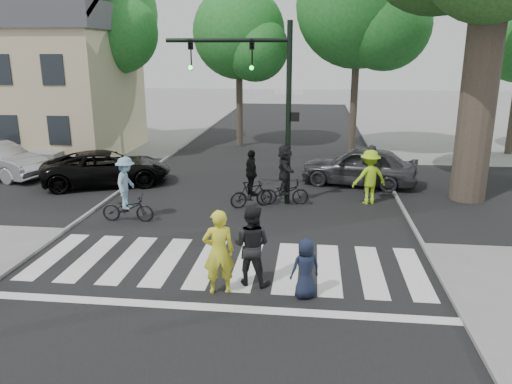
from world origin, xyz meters
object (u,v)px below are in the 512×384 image
at_px(pedestrian_woman, 219,252).
at_px(car_grey, 359,166).
at_px(pedestrian_adult, 251,245).
at_px(cyclist_mid, 252,184).
at_px(pedestrian_child, 306,269).
at_px(traffic_signal, 263,88).
at_px(cyclist_left, 127,194).
at_px(car_suv, 107,168).
at_px(cyclist_right, 285,178).

bearing_deg(pedestrian_woman, car_grey, -128.47).
distance_m(pedestrian_adult, cyclist_mid, 5.73).
relative_size(pedestrian_child, cyclist_mid, 0.68).
xyz_separation_m(pedestrian_woman, car_grey, (3.74, 9.57, -0.18)).
bearing_deg(traffic_signal, cyclist_left, -148.64).
height_order(car_suv, car_grey, car_grey).
xyz_separation_m(pedestrian_child, pedestrian_adult, (-1.22, 0.52, 0.26)).
distance_m(cyclist_mid, car_grey, 5.08).
distance_m(cyclist_left, cyclist_right, 5.21).
height_order(pedestrian_adult, car_suv, pedestrian_adult).
height_order(pedestrian_woman, car_suv, pedestrian_woman).
height_order(traffic_signal, car_grey, traffic_signal).
distance_m(traffic_signal, car_suv, 7.28).
distance_m(car_suv, car_grey, 9.84).
xyz_separation_m(traffic_signal, cyclist_left, (-3.91, -2.38, -3.02)).
relative_size(traffic_signal, cyclist_left, 2.96).
relative_size(cyclist_left, cyclist_right, 0.98).
distance_m(pedestrian_child, car_suv, 11.57).
bearing_deg(pedestrian_adult, pedestrian_child, 168.45).
xyz_separation_m(pedestrian_child, car_grey, (1.89, 9.57, 0.10)).
bearing_deg(car_grey, traffic_signal, -38.21).
height_order(traffic_signal, cyclist_mid, traffic_signal).
bearing_deg(cyclist_right, car_suv, 165.49).
distance_m(pedestrian_woman, cyclist_right, 6.71).
bearing_deg(pedestrian_woman, pedestrian_child, 162.91).
relative_size(pedestrian_woman, cyclist_left, 0.93).
distance_m(pedestrian_woman, car_grey, 10.28).
bearing_deg(cyclist_left, traffic_signal, 31.36).
relative_size(pedestrian_child, car_grey, 0.30).
relative_size(traffic_signal, car_grey, 1.35).
relative_size(traffic_signal, pedestrian_woman, 3.18).
bearing_deg(cyclist_mid, pedestrian_adult, -82.95).
distance_m(cyclist_right, car_suv, 7.29).
height_order(pedestrian_child, cyclist_mid, cyclist_mid).
xyz_separation_m(cyclist_mid, cyclist_right, (1.08, 0.43, 0.12)).
bearing_deg(pedestrian_adult, pedestrian_woman, 51.14).
bearing_deg(cyclist_left, pedestrian_child, -38.12).
xyz_separation_m(cyclist_left, cyclist_mid, (3.59, 1.88, -0.08)).
bearing_deg(car_suv, pedestrian_adult, -161.34).
bearing_deg(cyclist_left, pedestrian_woman, -49.75).
bearing_deg(pedestrian_child, cyclist_right, -106.12).
distance_m(pedestrian_child, car_grey, 9.76).
height_order(cyclist_mid, car_grey, cyclist_mid).
relative_size(cyclist_right, car_grey, 0.47).
height_order(traffic_signal, pedestrian_child, traffic_signal).
xyz_separation_m(pedestrian_adult, car_suv, (-6.67, 7.94, -0.25)).
distance_m(pedestrian_adult, car_grey, 9.57).
xyz_separation_m(pedestrian_adult, car_grey, (3.10, 9.05, -0.16)).
xyz_separation_m(pedestrian_woman, pedestrian_adult, (0.63, 0.52, -0.02)).
xyz_separation_m(pedestrian_child, cyclist_mid, (-1.92, 6.21, 0.14)).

